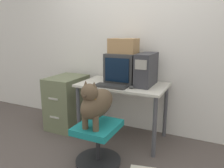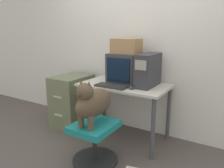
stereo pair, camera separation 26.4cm
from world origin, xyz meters
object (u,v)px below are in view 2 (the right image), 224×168
Objects in this scene: dog at (93,102)px; cardboard_box at (126,46)px; keyboard at (111,86)px; pc_tower at (148,70)px; filing_cabinet at (72,101)px; crt_monitor at (126,68)px; office_chair at (95,141)px.

dog is 1.57× the size of cardboard_box.
dog is (0.06, -0.47, -0.06)m from keyboard.
pc_tower reaches higher than keyboard.
filing_cabinet is 2.18× the size of cardboard_box.
crt_monitor is at bearing 92.45° from dog.
pc_tower reaches higher than crt_monitor.
filing_cabinet is 1.24m from cardboard_box.
crt_monitor is at bearing 171.59° from pc_tower.
crt_monitor reaches higher than keyboard.
crt_monitor is at bearing 85.92° from keyboard.
filing_cabinet reaches higher than office_chair.
cardboard_box is (-0.03, 0.81, 0.54)m from dog.
keyboard is 0.81× the size of office_chair.
filing_cabinet is at bearing 166.13° from keyboard.
cardboard_box reaches higher than keyboard.
cardboard_box is at bearing 85.97° from keyboard.
filing_cabinet is (-0.85, 0.21, -0.39)m from keyboard.
pc_tower is at bearing 38.10° from keyboard.
office_chair is (-0.31, -0.74, -0.72)m from pc_tower.
keyboard is (-0.02, -0.34, -0.18)m from crt_monitor.
office_chair is 0.90× the size of dog.
keyboard is 0.52× the size of filing_cabinet.
filing_cabinet is at bearing -176.40° from pc_tower.
dog reaches higher than keyboard.
cardboard_box is at bearing 8.51° from filing_cabinet.
filing_cabinet is at bearing 142.99° from dog.
office_chair is 1.28m from cardboard_box.
dog is (0.03, -0.81, -0.25)m from crt_monitor.
office_chair is 1.41× the size of cardboard_box.
keyboard is (-0.36, -0.29, -0.19)m from pc_tower.
crt_monitor is 0.75× the size of dog.
dog is 0.72× the size of filing_cabinet.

